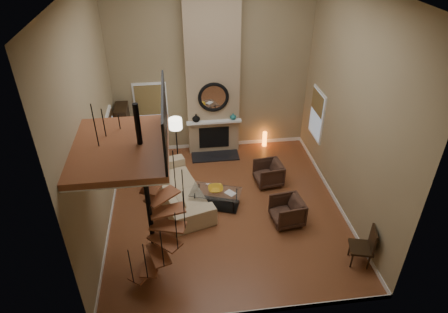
{
  "coord_description": "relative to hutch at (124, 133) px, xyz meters",
  "views": [
    {
      "loc": [
        -1.09,
        -8.0,
        6.87
      ],
      "look_at": [
        0.0,
        0.4,
        1.4
      ],
      "focal_mm": 31.64,
      "sensor_mm": 36.0,
      "label": 1
    }
  ],
  "objects": [
    {
      "name": "accent_lamp",
      "position": [
        4.46,
        0.26,
        -0.7
      ],
      "size": [
        0.14,
        0.14,
        0.5
      ],
      "primitive_type": "cylinder",
      "color": "orange",
      "rests_on": "ground"
    },
    {
      "name": "front_wall",
      "position": [
        2.75,
        -6.05,
        1.8
      ],
      "size": [
        6.0,
        0.02,
        5.5
      ],
      "primitive_type": "cube",
      "color": "#958460",
      "rests_on": "ground"
    },
    {
      "name": "window_back",
      "position": [
        0.85,
        0.43,
        0.67
      ],
      "size": [
        1.02,
        0.06,
        1.52
      ],
      "color": "white",
      "rests_on": "back_wall"
    },
    {
      "name": "window_right",
      "position": [
        5.73,
        -0.8,
        0.68
      ],
      "size": [
        0.06,
        1.02,
        1.52
      ],
      "color": "white",
      "rests_on": "right_wall"
    },
    {
      "name": "hearth",
      "position": [
        2.75,
        -0.23,
        -0.93
      ],
      "size": [
        1.5,
        0.6,
        0.04
      ],
      "primitive_type": "cube",
      "color": "black",
      "rests_on": "ground"
    },
    {
      "name": "chimney_breast",
      "position": [
        2.75,
        0.26,
        1.8
      ],
      "size": [
        1.6,
        0.38,
        5.5
      ],
      "primitive_type": "cube",
      "color": "#9F8667",
      "rests_on": "ground"
    },
    {
      "name": "firebox",
      "position": [
        2.75,
        0.06,
        -0.4
      ],
      "size": [
        0.95,
        0.02,
        0.72
      ],
      "primitive_type": "cube",
      "color": "black",
      "rests_on": "chimney_breast"
    },
    {
      "name": "vase_left",
      "position": [
        2.2,
        0.02,
        0.35
      ],
      "size": [
        0.24,
        0.24,
        0.25
      ],
      "primitive_type": "imported",
      "color": "black",
      "rests_on": "mantel"
    },
    {
      "name": "baseboard_left",
      "position": [
        -0.24,
        -2.8,
        -0.89
      ],
      "size": [
        0.02,
        6.5,
        0.12
      ],
      "primitive_type": "cube",
      "color": "white",
      "rests_on": "ground"
    },
    {
      "name": "ground",
      "position": [
        2.75,
        -2.8,
        -0.95
      ],
      "size": [
        6.0,
        6.5,
        0.01
      ],
      "primitive_type": "cube",
      "color": "brown",
      "rests_on": "ground"
    },
    {
      "name": "left_wall",
      "position": [
        -0.25,
        -2.8,
        1.8
      ],
      "size": [
        0.02,
        6.5,
        5.5
      ],
      "primitive_type": "cube",
      "color": "#958460",
      "rests_on": "ground"
    },
    {
      "name": "mirror_frame",
      "position": [
        2.75,
        0.04,
        1.0
      ],
      "size": [
        0.94,
        0.1,
        0.94
      ],
      "primitive_type": "torus",
      "rotation": [
        1.57,
        0.0,
        0.0
      ],
      "color": "black",
      "rests_on": "chimney_breast"
    },
    {
      "name": "armchair_far",
      "position": [
        4.28,
        -3.49,
        -0.6
      ],
      "size": [
        0.84,
        0.82,
        0.69
      ],
      "primitive_type": "imported",
      "rotation": [
        0.0,
        0.0,
        -1.45
      ],
      "color": "#40281D",
      "rests_on": "ground"
    },
    {
      "name": "armchair_near",
      "position": [
        4.18,
        -1.82,
        -0.6
      ],
      "size": [
        0.83,
        0.81,
        0.68
      ],
      "primitive_type": "imported",
      "rotation": [
        0.0,
        0.0,
        -1.46
      ],
      "color": "#40281D",
      "rests_on": "ground"
    },
    {
      "name": "right_wall",
      "position": [
        5.75,
        -2.8,
        1.8
      ],
      "size": [
        0.02,
        6.5,
        5.5
      ],
      "primitive_type": "cube",
      "color": "#958460",
      "rests_on": "ground"
    },
    {
      "name": "coffee_table",
      "position": [
        2.51,
        -2.6,
        -0.67
      ],
      "size": [
        1.45,
        1.06,
        0.48
      ],
      "color": "silver",
      "rests_on": "ground"
    },
    {
      "name": "baseboard_back",
      "position": [
        2.75,
        0.44,
        -0.89
      ],
      "size": [
        6.0,
        0.02,
        0.12
      ],
      "primitive_type": "cube",
      "color": "white",
      "rests_on": "ground"
    },
    {
      "name": "loft",
      "position": [
        0.71,
        -4.6,
        2.29
      ],
      "size": [
        1.7,
        2.2,
        1.09
      ],
      "color": "brown",
      "rests_on": "left_wall"
    },
    {
      "name": "entry_door",
      "position": [
        -0.2,
        -1.0,
        0.1
      ],
      "size": [
        0.1,
        1.05,
        2.16
      ],
      "color": "white",
      "rests_on": "ground"
    },
    {
      "name": "baseboard_right",
      "position": [
        5.74,
        -2.8,
        -0.89
      ],
      "size": [
        0.02,
        6.5,
        0.12
      ],
      "primitive_type": "cube",
      "color": "white",
      "rests_on": "ground"
    },
    {
      "name": "side_chair",
      "position": [
        5.56,
        -5.03,
        -0.42
      ],
      "size": [
        0.6,
        0.6,
        1.01
      ],
      "color": "black",
      "rests_on": "ground"
    },
    {
      "name": "hutch",
      "position": [
        0.0,
        0.0,
        0.0
      ],
      "size": [
        0.37,
        0.79,
        1.77
      ],
      "primitive_type": "cube",
      "color": "black",
      "rests_on": "ground"
    },
    {
      "name": "spiral_stair",
      "position": [
        0.97,
        -4.59,
        0.83
      ],
      "size": [
        1.47,
        1.47,
        4.06
      ],
      "color": "black",
      "rests_on": "ground"
    },
    {
      "name": "sofa",
      "position": [
        1.54,
        -2.22,
        -0.55
      ],
      "size": [
        1.81,
        2.97,
        0.81
      ],
      "primitive_type": "imported",
      "rotation": [
        0.0,
        0.0,
        1.85
      ],
      "color": "tan",
      "rests_on": "ground"
    },
    {
      "name": "vase_right",
      "position": [
        3.35,
        0.02,
        0.33
      ],
      "size": [
        0.2,
        0.2,
        0.21
      ],
      "primitive_type": "imported",
      "color": "#1C6263",
      "rests_on": "mantel"
    },
    {
      "name": "baseboard_front",
      "position": [
        2.75,
        -6.04,
        -0.89
      ],
      "size": [
        6.0,
        0.02,
        0.12
      ],
      "primitive_type": "cube",
      "color": "white",
      "rests_on": "ground"
    },
    {
      "name": "floor_lamp",
      "position": [
        1.57,
        -0.73,
        0.46
      ],
      "size": [
        0.38,
        0.38,
        1.7
      ],
      "color": "black",
      "rests_on": "ground"
    },
    {
      "name": "back_wall",
      "position": [
        2.75,
        0.45,
        1.8
      ],
      "size": [
        6.0,
        0.02,
        5.5
      ],
      "primitive_type": "cube",
      "color": "#958460",
      "rests_on": "ground"
    },
    {
      "name": "book",
      "position": [
        2.86,
        -2.75,
        -0.49
      ],
      "size": [
        0.33,
        0.34,
        0.03
      ],
      "primitive_type": "imported",
      "rotation": [
        0.0,
        0.0,
        0.7
      ],
      "color": "gray",
      "rests_on": "coffee_table"
    },
    {
      "name": "bowl",
      "position": [
        2.51,
        -2.55,
        -0.45
      ],
      "size": [
        0.4,
        0.4,
        0.1
      ],
      "primitive_type": "imported",
      "color": "gold",
      "rests_on": "coffee_table"
    },
    {
      "name": "mantel",
      "position": [
        2.75,
        -0.02,
        0.2
      ],
      "size": [
        1.7,
        0.18,
        0.06
      ],
      "primitive_type": "cube",
      "color": "white",
      "rests_on": "chimney_breast"
    },
    {
      "name": "mirror_disc",
      "position": [
        2.75,
        0.05,
        1.0
      ],
      "size": [
        0.8,
        0.01,
        0.8
      ],
      "primitive_type": "cylinder",
      "rotation": [
        1.57,
        0.0,
        0.0
      ],
      "color": "white",
      "rests_on": "chimney_breast"
    }
  ]
}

